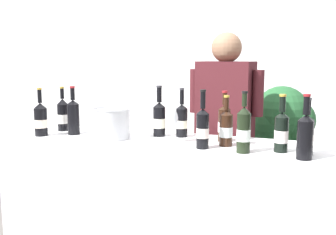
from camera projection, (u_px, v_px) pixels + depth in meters
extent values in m
cube|color=white|center=(241.00, 68.00, 4.75)|extent=(8.00, 0.10, 2.80)
cube|color=white|center=(167.00, 220.00, 2.48)|extent=(2.06, 0.61, 1.01)
cylinder|color=black|center=(63.00, 117.00, 2.75)|extent=(0.08, 0.08, 0.19)
cone|color=black|center=(62.00, 102.00, 2.73)|extent=(0.08, 0.08, 0.04)
cylinder|color=black|center=(62.00, 94.00, 2.73)|extent=(0.03, 0.03, 0.07)
cylinder|color=#B79333|center=(62.00, 88.00, 2.72)|extent=(0.03, 0.03, 0.01)
cylinder|color=white|center=(63.00, 119.00, 2.75)|extent=(0.08, 0.08, 0.06)
cylinder|color=black|center=(159.00, 122.00, 2.56)|extent=(0.08, 0.08, 0.19)
cone|color=black|center=(159.00, 105.00, 2.54)|extent=(0.08, 0.08, 0.03)
cylinder|color=black|center=(159.00, 95.00, 2.53)|extent=(0.03, 0.03, 0.10)
cylinder|color=#333338|center=(159.00, 86.00, 2.52)|extent=(0.04, 0.04, 0.01)
cylinder|color=silver|center=(159.00, 123.00, 2.56)|extent=(0.08, 0.08, 0.06)
cylinder|color=black|center=(41.00, 122.00, 2.57)|extent=(0.08, 0.08, 0.18)
cone|color=black|center=(40.00, 106.00, 2.55)|extent=(0.08, 0.08, 0.04)
cylinder|color=black|center=(40.00, 96.00, 2.54)|extent=(0.03, 0.03, 0.09)
cylinder|color=#B79333|center=(39.00, 89.00, 2.54)|extent=(0.03, 0.03, 0.01)
cylinder|color=#EFDCC7|center=(41.00, 123.00, 2.57)|extent=(0.09, 0.09, 0.05)
cylinder|color=black|center=(281.00, 135.00, 2.12)|extent=(0.07, 0.07, 0.19)
cone|color=black|center=(282.00, 115.00, 2.11)|extent=(0.07, 0.07, 0.03)
cylinder|color=black|center=(283.00, 104.00, 2.10)|extent=(0.03, 0.03, 0.08)
cylinder|color=#B79333|center=(283.00, 95.00, 2.09)|extent=(0.04, 0.04, 0.01)
cylinder|color=silver|center=(281.00, 136.00, 2.13)|extent=(0.08, 0.08, 0.07)
cylinder|color=black|center=(203.00, 131.00, 2.21)|extent=(0.07, 0.07, 0.20)
cone|color=black|center=(203.00, 111.00, 2.19)|extent=(0.07, 0.07, 0.03)
cylinder|color=black|center=(203.00, 100.00, 2.18)|extent=(0.03, 0.03, 0.09)
cylinder|color=black|center=(203.00, 91.00, 2.17)|extent=(0.03, 0.03, 0.01)
cylinder|color=silver|center=(203.00, 133.00, 2.21)|extent=(0.07, 0.07, 0.06)
cylinder|color=black|center=(307.00, 138.00, 2.06)|extent=(0.07, 0.07, 0.18)
cone|color=black|center=(308.00, 118.00, 2.05)|extent=(0.07, 0.07, 0.03)
cylinder|color=black|center=(308.00, 107.00, 2.04)|extent=(0.03, 0.03, 0.08)
cylinder|color=#333338|center=(309.00, 99.00, 2.03)|extent=(0.03, 0.03, 0.01)
cylinder|color=beige|center=(306.00, 139.00, 2.07)|extent=(0.07, 0.07, 0.06)
cylinder|color=black|center=(224.00, 125.00, 2.40)|extent=(0.07, 0.07, 0.20)
cone|color=black|center=(225.00, 107.00, 2.38)|extent=(0.07, 0.07, 0.03)
cylinder|color=black|center=(225.00, 99.00, 2.37)|extent=(0.03, 0.03, 0.07)
cylinder|color=maroon|center=(225.00, 92.00, 2.36)|extent=(0.03, 0.03, 0.01)
cylinder|color=silver|center=(224.00, 127.00, 2.40)|extent=(0.08, 0.08, 0.06)
cylinder|color=black|center=(182.00, 123.00, 2.54)|extent=(0.07, 0.07, 0.18)
cone|color=black|center=(182.00, 107.00, 2.52)|extent=(0.07, 0.07, 0.03)
cylinder|color=black|center=(182.00, 97.00, 2.51)|extent=(0.03, 0.03, 0.09)
cylinder|color=#333338|center=(182.00, 89.00, 2.50)|extent=(0.03, 0.03, 0.01)
cylinder|color=beige|center=(182.00, 124.00, 2.54)|extent=(0.08, 0.08, 0.05)
cylinder|color=black|center=(244.00, 133.00, 2.11)|extent=(0.07, 0.07, 0.21)
cone|color=black|center=(244.00, 110.00, 2.09)|extent=(0.07, 0.07, 0.04)
cylinder|color=black|center=(245.00, 100.00, 2.08)|extent=(0.03, 0.03, 0.07)
cylinder|color=black|center=(245.00, 92.00, 2.07)|extent=(0.03, 0.03, 0.01)
cylinder|color=silver|center=(243.00, 135.00, 2.11)|extent=(0.08, 0.08, 0.06)
cylinder|color=black|center=(73.00, 119.00, 2.61)|extent=(0.08, 0.08, 0.20)
cone|color=black|center=(72.00, 102.00, 2.59)|extent=(0.08, 0.08, 0.03)
cylinder|color=black|center=(72.00, 94.00, 2.58)|extent=(0.03, 0.03, 0.08)
cylinder|color=maroon|center=(72.00, 87.00, 2.57)|extent=(0.03, 0.03, 0.01)
cylinder|color=black|center=(226.00, 130.00, 2.27)|extent=(0.08, 0.08, 0.18)
cone|color=black|center=(226.00, 112.00, 2.26)|extent=(0.08, 0.08, 0.03)
cylinder|color=black|center=(227.00, 104.00, 2.25)|extent=(0.03, 0.03, 0.07)
cylinder|color=#B79333|center=(227.00, 96.00, 2.24)|extent=(0.03, 0.03, 0.01)
cylinder|color=silver|center=(226.00, 132.00, 2.27)|extent=(0.08, 0.08, 0.06)
cylinder|color=black|center=(305.00, 140.00, 1.97)|extent=(0.08, 0.08, 0.20)
cone|color=black|center=(306.00, 118.00, 1.95)|extent=(0.08, 0.08, 0.03)
cylinder|color=black|center=(307.00, 106.00, 1.94)|extent=(0.03, 0.03, 0.09)
cylinder|color=maroon|center=(307.00, 95.00, 1.93)|extent=(0.03, 0.03, 0.01)
cylinder|color=silver|center=(172.00, 142.00, 2.38)|extent=(0.08, 0.08, 0.00)
cylinder|color=silver|center=(172.00, 134.00, 2.37)|extent=(0.01, 0.01, 0.09)
ellipsoid|color=silver|center=(172.00, 118.00, 2.36)|extent=(0.07, 0.07, 0.11)
ellipsoid|color=maroon|center=(172.00, 121.00, 2.36)|extent=(0.06, 0.06, 0.04)
cylinder|color=silver|center=(112.00, 124.00, 2.48)|extent=(0.23, 0.23, 0.19)
torus|color=silver|center=(111.00, 109.00, 2.47)|extent=(0.24, 0.24, 0.01)
cube|color=black|center=(223.00, 200.00, 2.95)|extent=(0.37, 0.28, 0.92)
cube|color=#47191E|center=(225.00, 102.00, 2.83)|extent=(0.41, 0.28, 0.58)
sphere|color=#8C664C|center=(227.00, 48.00, 2.77)|extent=(0.22, 0.22, 0.22)
cylinder|color=#47191E|center=(258.00, 93.00, 2.72)|extent=(0.08, 0.08, 0.32)
cylinder|color=#47191E|center=(196.00, 91.00, 2.92)|extent=(0.08, 0.08, 0.32)
cylinder|color=brown|center=(279.00, 216.00, 3.44)|extent=(0.36, 0.36, 0.28)
sphere|color=#23562D|center=(293.00, 120.00, 3.18)|extent=(0.35, 0.35, 0.35)
sphere|color=#23562D|center=(275.00, 121.00, 3.25)|extent=(0.45, 0.45, 0.45)
sphere|color=#23562D|center=(282.00, 113.00, 3.20)|extent=(0.45, 0.45, 0.45)
sphere|color=#23562D|center=(277.00, 157.00, 3.27)|extent=(0.44, 0.44, 0.44)
sphere|color=#23562D|center=(289.00, 157.00, 3.42)|extent=(0.39, 0.39, 0.39)
cylinder|color=#4C3823|center=(281.00, 168.00, 3.38)|extent=(0.05, 0.05, 0.60)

